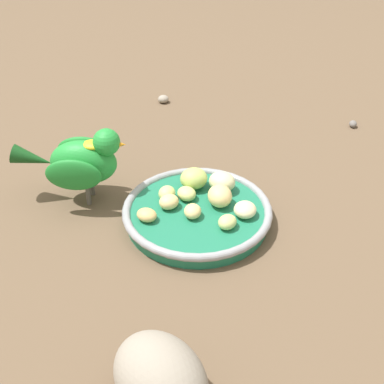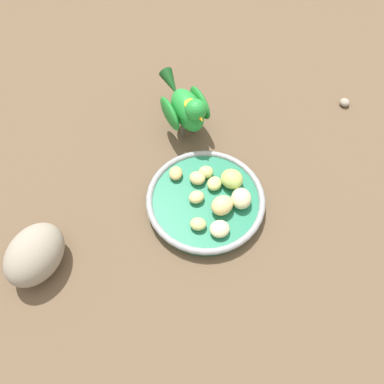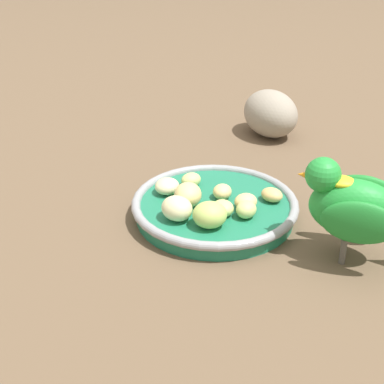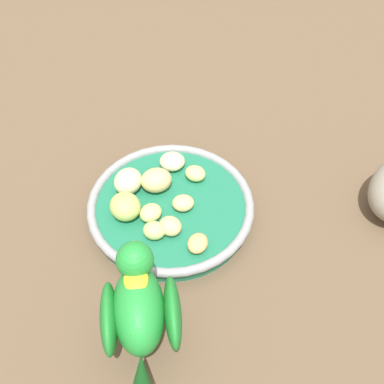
# 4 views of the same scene
# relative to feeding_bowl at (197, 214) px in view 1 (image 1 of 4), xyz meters

# --- Properties ---
(ground_plane) EXTENTS (4.00, 4.00, 0.00)m
(ground_plane) POSITION_rel_feeding_bowl_xyz_m (0.02, -0.03, -0.01)
(ground_plane) COLOR brown
(feeding_bowl) EXTENTS (0.21, 0.21, 0.03)m
(feeding_bowl) POSITION_rel_feeding_bowl_xyz_m (0.00, 0.00, 0.00)
(feeding_bowl) COLOR #1E7251
(feeding_bowl) RESTS_ON ground_plane
(apple_piece_0) EXTENTS (0.03, 0.03, 0.02)m
(apple_piece_0) POSITION_rel_feeding_bowl_xyz_m (0.01, 0.01, 0.02)
(apple_piece_0) COLOR #E5C67F
(apple_piece_0) RESTS_ON feeding_bowl
(apple_piece_1) EXTENTS (0.04, 0.04, 0.03)m
(apple_piece_1) POSITION_rel_feeding_bowl_xyz_m (-0.03, -0.01, 0.02)
(apple_piece_1) COLOR #E5C67F
(apple_piece_1) RESTS_ON feeding_bowl
(apple_piece_2) EXTENTS (0.04, 0.04, 0.02)m
(apple_piece_2) POSITION_rel_feeding_bowl_xyz_m (0.01, -0.03, 0.02)
(apple_piece_2) COLOR #C6D17A
(apple_piece_2) RESTS_ON feeding_bowl
(apple_piece_3) EXTENTS (0.04, 0.04, 0.02)m
(apple_piece_3) POSITION_rel_feeding_bowl_xyz_m (0.07, 0.02, 0.01)
(apple_piece_3) COLOR tan
(apple_piece_3) RESTS_ON feeding_bowl
(apple_piece_4) EXTENTS (0.04, 0.04, 0.02)m
(apple_piece_4) POSITION_rel_feeding_bowl_xyz_m (0.04, -0.01, 0.02)
(apple_piece_4) COLOR #E5C67F
(apple_piece_4) RESTS_ON feeding_bowl
(apple_piece_5) EXTENTS (0.04, 0.04, 0.02)m
(apple_piece_5) POSITION_rel_feeding_bowl_xyz_m (-0.06, 0.01, 0.02)
(apple_piece_5) COLOR beige
(apple_piece_5) RESTS_ON feeding_bowl
(apple_piece_6) EXTENTS (0.03, 0.03, 0.02)m
(apple_piece_6) POSITION_rel_feeding_bowl_xyz_m (0.04, -0.03, 0.02)
(apple_piece_6) COLOR #C6D17A
(apple_piece_6) RESTS_ON feeding_bowl
(apple_piece_7) EXTENTS (0.03, 0.04, 0.02)m
(apple_piece_7) POSITION_rel_feeding_bowl_xyz_m (-0.04, 0.04, 0.02)
(apple_piece_7) COLOR #C6D17A
(apple_piece_7) RESTS_ON feeding_bowl
(apple_piece_8) EXTENTS (0.05, 0.05, 0.03)m
(apple_piece_8) POSITION_rel_feeding_bowl_xyz_m (0.00, -0.06, 0.02)
(apple_piece_8) COLOR #B2CC66
(apple_piece_8) RESTS_ON feeding_bowl
(apple_piece_9) EXTENTS (0.05, 0.05, 0.03)m
(apple_piece_9) POSITION_rel_feeding_bowl_xyz_m (-0.04, -0.05, 0.02)
(apple_piece_9) COLOR beige
(apple_piece_9) RESTS_ON feeding_bowl
(parrot) EXTENTS (0.17, 0.08, 0.12)m
(parrot) POSITION_rel_feeding_bowl_xyz_m (0.16, -0.06, 0.05)
(parrot) COLOR #59544C
(parrot) RESTS_ON ground_plane
(rock_large) EXTENTS (0.13, 0.13, 0.08)m
(rock_large) POSITION_rel_feeding_bowl_xyz_m (0.04, 0.28, 0.02)
(rock_large) COLOR gray
(rock_large) RESTS_ON ground_plane
(pebble_0) EXTENTS (0.02, 0.02, 0.01)m
(pebble_0) POSITION_rel_feeding_bowl_xyz_m (0.05, -0.38, -0.01)
(pebble_0) COLOR gray
(pebble_0) RESTS_ON ground_plane
(pebble_1) EXTENTS (0.02, 0.02, 0.01)m
(pebble_1) POSITION_rel_feeding_bowl_xyz_m (-0.29, -0.27, -0.01)
(pebble_1) COLOR slate
(pebble_1) RESTS_ON ground_plane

